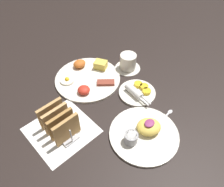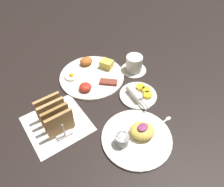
{
  "view_description": "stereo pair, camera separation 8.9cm",
  "coord_description": "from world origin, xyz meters",
  "views": [
    {
      "loc": [
        -0.36,
        -0.4,
        0.68
      ],
      "look_at": [
        0.06,
        0.05,
        0.03
      ],
      "focal_mm": 35.0,
      "sensor_mm": 36.0,
      "label": 1
    },
    {
      "loc": [
        -0.29,
        -0.46,
        0.68
      ],
      "look_at": [
        0.06,
        0.05,
        0.03
      ],
      "focal_mm": 35.0,
      "sensor_mm": 36.0,
      "label": 2
    }
  ],
  "objects": [
    {
      "name": "plate_condiments",
      "position": [
        0.16,
        -0.01,
        0.01
      ],
      "size": [
        0.16,
        0.17,
        0.04
      ],
      "color": "silver",
      "rests_on": "ground_plane"
    },
    {
      "name": "coffee_cup",
      "position": [
        0.25,
        0.14,
        0.04
      ],
      "size": [
        0.12,
        0.12,
        0.08
      ],
      "color": "silver",
      "rests_on": "ground_plane"
    },
    {
      "name": "plate_foreground",
      "position": [
        0.02,
        -0.16,
        0.01
      ],
      "size": [
        0.25,
        0.25,
        0.06
      ],
      "color": "silver",
      "rests_on": "ground_plane"
    },
    {
      "name": "toast_rack",
      "position": [
        -0.18,
        0.06,
        0.05
      ],
      "size": [
        0.1,
        0.15,
        0.1
      ],
      "color": "#B7B7BC",
      "rests_on": "ground_plane"
    },
    {
      "name": "teaspoon",
      "position": [
        0.15,
        -0.17,
        0.0
      ],
      "size": [
        0.13,
        0.02,
        0.01
      ],
      "color": "silver",
      "rests_on": "ground_plane"
    },
    {
      "name": "ground_plane",
      "position": [
        0.0,
        0.0,
        0.0
      ],
      "size": [
        3.0,
        3.0,
        0.0
      ],
      "primitive_type": "plane",
      "color": "black"
    },
    {
      "name": "napkin_flat",
      "position": [
        -0.18,
        0.06,
        0.0
      ],
      "size": [
        0.22,
        0.22,
        0.0
      ],
      "color": "white",
      "rests_on": "ground_plane"
    },
    {
      "name": "plate_breakfast",
      "position": [
        0.06,
        0.21,
        0.01
      ],
      "size": [
        0.29,
        0.29,
        0.05
      ],
      "color": "silver",
      "rests_on": "ground_plane"
    }
  ]
}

